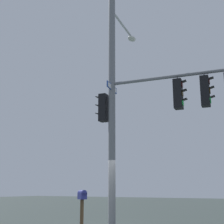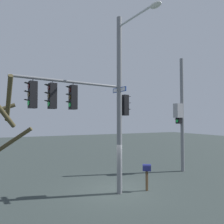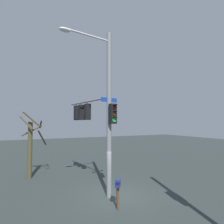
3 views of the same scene
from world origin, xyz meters
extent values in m
plane|color=#2F3836|center=(0.00, 0.00, 0.00)|extent=(80.00, 80.00, 0.00)
cylinder|color=slate|center=(-0.07, -0.48, 4.62)|extent=(0.27, 0.27, 9.24)
cylinder|color=silver|center=(0.12, -1.79, 8.75)|extent=(0.48, 2.63, 0.10)
ellipsoid|color=silver|center=(0.31, -3.10, 8.67)|extent=(0.44, 0.65, 0.20)
cylinder|color=slate|center=(-2.69, -0.86, 5.51)|extent=(5.25, 0.88, 0.12)
cube|color=black|center=(-2.64, -0.85, 4.81)|extent=(0.34, 0.40, 1.10)
cylinder|color=#2F0403|center=(-2.80, -0.88, 5.15)|extent=(0.06, 0.22, 0.22)
cube|color=black|center=(-2.88, -0.89, 5.27)|extent=(0.19, 0.23, 0.06)
cylinder|color=#352504|center=(-2.80, -0.88, 4.81)|extent=(0.06, 0.22, 0.22)
cube|color=black|center=(-2.88, -0.89, 4.93)|extent=(0.19, 0.23, 0.06)
cylinder|color=#19D147|center=(-2.80, -0.88, 4.47)|extent=(0.06, 0.22, 0.22)
cube|color=black|center=(-2.88, -0.89, 4.59)|extent=(0.19, 0.23, 0.06)
cylinder|color=slate|center=(-2.64, -0.85, 5.44)|extent=(0.04, 0.04, 0.15)
cube|color=black|center=(-3.58, -0.99, 4.81)|extent=(0.35, 0.40, 1.10)
cylinder|color=#2F0403|center=(-3.74, -1.02, 5.15)|extent=(0.06, 0.22, 0.22)
cube|color=black|center=(-3.82, -1.03, 5.27)|extent=(0.19, 0.23, 0.06)
cylinder|color=#352504|center=(-3.74, -1.02, 4.81)|extent=(0.06, 0.22, 0.22)
cube|color=black|center=(-3.82, -1.03, 4.93)|extent=(0.19, 0.23, 0.06)
cylinder|color=#19D147|center=(-3.74, -1.02, 4.47)|extent=(0.06, 0.22, 0.22)
cube|color=black|center=(-3.82, -1.03, 4.59)|extent=(0.19, 0.23, 0.06)
cylinder|color=slate|center=(-3.58, -0.99, 5.44)|extent=(0.04, 0.04, 0.15)
cube|color=black|center=(-4.38, -1.11, 4.81)|extent=(0.36, 0.41, 1.10)
cylinder|color=#2F0403|center=(-4.55, -1.14, 5.15)|extent=(0.07, 0.22, 0.22)
cube|color=black|center=(-4.62, -1.15, 5.27)|extent=(0.19, 0.23, 0.06)
cylinder|color=#352504|center=(-4.55, -1.14, 4.81)|extent=(0.07, 0.22, 0.22)
cube|color=black|center=(-4.62, -1.15, 4.93)|extent=(0.19, 0.23, 0.06)
cylinder|color=#19D147|center=(-4.55, -1.14, 4.47)|extent=(0.07, 0.22, 0.22)
cube|color=black|center=(-4.62, -1.15, 4.59)|extent=(0.19, 0.23, 0.06)
cylinder|color=slate|center=(-4.38, -1.11, 5.44)|extent=(0.04, 0.04, 0.15)
cube|color=black|center=(0.28, -0.43, 4.57)|extent=(0.34, 0.39, 1.10)
cylinder|color=#2F0403|center=(0.45, -0.41, 4.91)|extent=(0.06, 0.22, 0.22)
cube|color=black|center=(0.52, -0.40, 5.03)|extent=(0.19, 0.23, 0.06)
cylinder|color=#352504|center=(0.45, -0.41, 4.57)|extent=(0.06, 0.22, 0.22)
cube|color=black|center=(0.52, -0.40, 4.69)|extent=(0.19, 0.23, 0.06)
cylinder|color=#19D147|center=(0.45, -0.41, 4.23)|extent=(0.06, 0.22, 0.22)
cube|color=black|center=(0.52, -0.40, 4.35)|extent=(0.19, 0.23, 0.06)
cube|color=navy|center=(-0.07, -0.48, 5.37)|extent=(0.23, 1.09, 0.24)
cube|color=white|center=(-0.09, -0.48, 5.37)|extent=(0.19, 0.98, 0.18)
cylinder|color=slate|center=(6.30, 1.61, 4.20)|extent=(0.25, 0.25, 8.39)
cube|color=#99999E|center=(5.90, 1.59, 4.46)|extent=(0.58, 0.47, 1.04)
cube|color=black|center=(5.96, 1.60, 4.05)|extent=(0.30, 0.36, 1.10)
cylinder|color=#2F0403|center=(5.79, 1.60, 4.39)|extent=(0.03, 0.22, 0.22)
cube|color=black|center=(5.72, 1.60, 4.51)|extent=(0.16, 0.21, 0.06)
cylinder|color=#352504|center=(5.79, 1.60, 4.05)|extent=(0.03, 0.22, 0.22)
cube|color=black|center=(5.72, 1.60, 4.17)|extent=(0.16, 0.21, 0.06)
cylinder|color=#19D147|center=(5.79, 1.60, 3.71)|extent=(0.03, 0.22, 0.22)
cube|color=black|center=(5.72, 1.60, 3.83)|extent=(0.16, 0.21, 0.06)
cube|color=#4C3823|center=(1.45, -0.75, 0.53)|extent=(0.10, 0.10, 1.05)
cube|color=navy|center=(1.45, -0.75, 1.17)|extent=(0.50, 0.44, 0.24)
cylinder|color=navy|center=(1.45, -0.75, 1.29)|extent=(0.50, 0.44, 0.24)
cylinder|color=#463F27|center=(-5.42, -3.41, 2.96)|extent=(1.70, 0.87, 1.28)
cylinder|color=#463F27|center=(-5.21, -4.16, 4.31)|extent=(0.21, 1.24, 1.12)
camera|label=1|loc=(-6.21, 10.13, 1.48)|focal=51.94mm
camera|label=2|loc=(-5.11, -10.13, 3.79)|focal=33.42mm
camera|label=3|loc=(9.51, -5.10, 4.10)|focal=30.36mm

